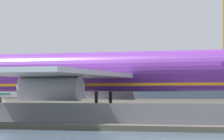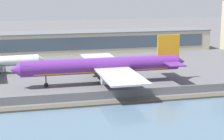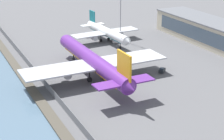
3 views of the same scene
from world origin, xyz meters
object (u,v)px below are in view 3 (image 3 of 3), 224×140
object	(u,v)px
passenger_jet_white_teal	(107,32)
ops_van	(114,39)
cargo_jet_purple	(93,61)
apron_light_mast_apron_east	(121,11)
baggage_tug	(162,70)

from	to	relation	value
passenger_jet_white_teal	ops_van	xyz separation A→B (m)	(1.54, 3.02, -3.13)
ops_van	cargo_jet_purple	bearing A→B (deg)	-35.61
passenger_jet_white_teal	ops_van	world-z (taller)	passenger_jet_white_teal
passenger_jet_white_teal	apron_light_mast_apron_east	bearing A→B (deg)	86.88
passenger_jet_white_teal	baggage_tug	xyz separation A→B (m)	(42.55, 1.39, -3.60)
baggage_tug	apron_light_mast_apron_east	bearing A→B (deg)	172.95
apron_light_mast_apron_east	passenger_jet_white_teal	bearing A→B (deg)	-93.12
passenger_jet_white_teal	ops_van	bearing A→B (deg)	63.03
cargo_jet_purple	baggage_tug	bearing A→B (deg)	75.84
ops_van	apron_light_mast_apron_east	size ratio (longest dim) A/B	0.23
passenger_jet_white_teal	apron_light_mast_apron_east	size ratio (longest dim) A/B	1.52
cargo_jet_purple	ops_van	size ratio (longest dim) A/B	10.21
baggage_tug	passenger_jet_white_teal	bearing A→B (deg)	-178.13
ops_van	passenger_jet_white_teal	bearing A→B (deg)	-116.97
cargo_jet_purple	baggage_tug	xyz separation A→B (m)	(5.93, 23.49, -5.03)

